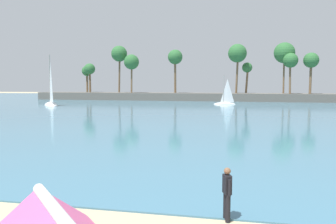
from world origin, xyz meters
The scene contains 5 objects.
sea centered at (0.00, 60.48, 0.03)m, with size 220.00×107.84×0.06m, color teal.
palm_headland centered at (0.58, 74.36, 3.80)m, with size 84.72×6.10×12.90m.
person_at_waterline centered at (5.55, 6.53, 0.89)m, with size 0.31×0.52×1.67m.
sailboat_near_shore centered at (-27.07, 51.53, 0.94)m, with size 5.75×6.53×9.75m.
sailboat_far_left centered at (3.13, 61.91, 0.60)m, with size 4.30×2.03×6.00m.
Camera 1 is at (5.89, -3.80, 4.24)m, focal length 36.67 mm.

